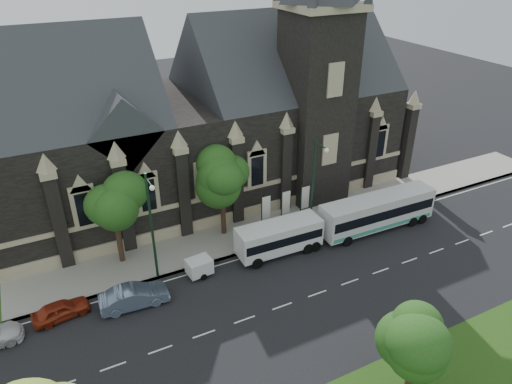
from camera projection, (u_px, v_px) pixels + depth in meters
ground at (245, 320)px, 32.68m from camera, size 160.00×160.00×0.00m
sidewalk at (196, 248)px, 40.10m from camera, size 80.00×5.00×0.15m
museum at (207, 116)px, 45.57m from camera, size 40.00×17.70×29.90m
tree_park_east at (420, 328)px, 25.62m from camera, size 3.40×3.40×6.28m
tree_walk_right at (223, 174)px, 39.60m from camera, size 4.08×4.08×7.80m
tree_walk_left at (115, 199)px, 36.05m from camera, size 3.91×3.91×7.64m
street_lamp_near at (314, 183)px, 39.79m from camera, size 0.36×1.88×9.00m
street_lamp_mid at (152, 222)px, 34.23m from camera, size 0.36×1.88×9.00m
banner_flag_left at (265, 210)px, 41.11m from camera, size 0.90×0.10×4.00m
banner_flag_center at (284, 205)px, 41.90m from camera, size 0.90×0.10×4.00m
banner_flag_right at (304, 200)px, 42.70m from camera, size 0.90×0.10×4.00m
tour_coach at (377, 212)px, 42.11m from camera, size 11.14×2.78×3.24m
shuttle_bus at (279, 236)px, 38.91m from camera, size 7.27×2.72×2.78m
box_trailer at (199, 266)px, 36.63m from camera, size 2.77×1.63×1.45m
sedan at (134, 296)px, 33.60m from camera, size 4.93×1.96×1.60m
car_far_red at (61, 310)px, 32.59m from camera, size 4.03×2.06×1.31m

